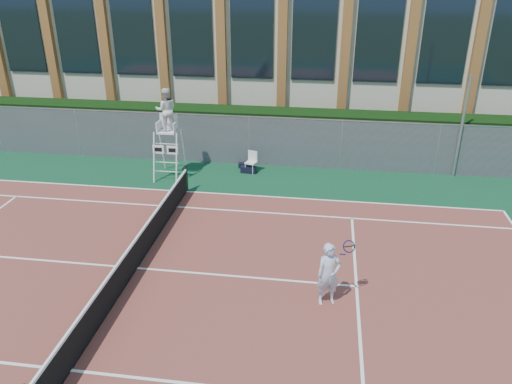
# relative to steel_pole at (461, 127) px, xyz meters

# --- Properties ---
(ground) EXTENTS (120.00, 120.00, 0.00)m
(ground) POSITION_rel_steel_pole_xyz_m (-10.77, -8.70, -2.15)
(ground) COLOR #233814
(apron) EXTENTS (36.00, 20.00, 0.01)m
(apron) POSITION_rel_steel_pole_xyz_m (-10.77, -7.70, -2.14)
(apron) COLOR #0D3D21
(apron) RESTS_ON ground
(tennis_court) EXTENTS (23.77, 10.97, 0.02)m
(tennis_court) POSITION_rel_steel_pole_xyz_m (-10.77, -8.70, -2.13)
(tennis_court) COLOR brown
(tennis_court) RESTS_ON apron
(tennis_net) EXTENTS (0.10, 11.30, 1.10)m
(tennis_net) POSITION_rel_steel_pole_xyz_m (-10.77, -8.70, -1.61)
(tennis_net) COLOR black
(tennis_net) RESTS_ON ground
(fence) EXTENTS (40.00, 0.06, 2.20)m
(fence) POSITION_rel_steel_pole_xyz_m (-10.77, 0.10, -1.05)
(fence) COLOR #595E60
(fence) RESTS_ON ground
(hedge) EXTENTS (40.00, 1.40, 2.20)m
(hedge) POSITION_rel_steel_pole_xyz_m (-10.77, 1.30, -1.05)
(hedge) COLOR black
(hedge) RESTS_ON ground
(building) EXTENTS (45.00, 10.60, 8.22)m
(building) POSITION_rel_steel_pole_xyz_m (-10.77, 9.25, 2.00)
(building) COLOR beige
(building) RESTS_ON ground
(steel_pole) EXTENTS (0.12, 0.12, 4.29)m
(steel_pole) POSITION_rel_steel_pole_xyz_m (0.00, 0.00, 0.00)
(steel_pole) COLOR #9EA0A5
(steel_pole) RESTS_ON ground
(umpire_chair) EXTENTS (1.06, 1.63, 3.79)m
(umpire_chair) POSITION_rel_steel_pole_xyz_m (-11.88, -1.65, 0.62)
(umpire_chair) COLOR white
(umpire_chair) RESTS_ON ground
(plastic_chair) EXTENTS (0.54, 0.54, 0.92)m
(plastic_chair) POSITION_rel_steel_pole_xyz_m (-8.54, -0.75, -1.59)
(plastic_chair) COLOR silver
(plastic_chair) RESTS_ON apron
(sports_bag_near) EXTENTS (0.67, 0.32, 0.28)m
(sports_bag_near) POSITION_rel_steel_pole_xyz_m (-8.66, -0.89, -2.00)
(sports_bag_near) COLOR black
(sports_bag_near) RESTS_ON apron
(sports_bag_far) EXTENTS (0.58, 0.27, 0.23)m
(sports_bag_far) POSITION_rel_steel_pole_xyz_m (-8.89, -0.34, -2.02)
(sports_bag_far) COLOR black
(sports_bag_far) RESTS_ON apron
(tennis_player) EXTENTS (1.03, 0.75, 1.77)m
(tennis_player) POSITION_rel_steel_pole_xyz_m (-5.18, -9.54, -1.23)
(tennis_player) COLOR silver
(tennis_player) RESTS_ON tennis_court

